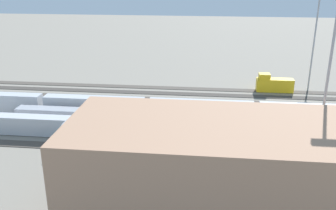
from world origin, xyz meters
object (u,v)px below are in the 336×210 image
train_on_track_7 (104,128)px  light_mast_0 (316,29)px  train_on_track_5 (201,112)px  train_on_track_6 (231,124)px  light_mast_1 (331,55)px  maintenance_shed (252,174)px  train_on_track_8 (255,143)px  train_on_track_0 (274,84)px

train_on_track_7 → light_mast_0: bearing=-142.3°
train_on_track_5 → train_on_track_6: train_on_track_5 is taller
train_on_track_5 → light_mast_1: (-20.43, 17.45, 16.97)m
train_on_track_7 → light_mast_1: light_mast_1 is taller
train_on_track_7 → light_mast_0: (-48.72, -37.71, 15.10)m
train_on_track_5 → train_on_track_7: bearing=27.6°
train_on_track_5 → maintenance_shed: 34.76m
train_on_track_8 → light_mast_0: light_mast_0 is taller
train_on_track_5 → train_on_track_8: bearing=124.5°
train_on_track_5 → maintenance_shed: maintenance_shed is taller
light_mast_1 → maintenance_shed: 24.26m
train_on_track_0 → train_on_track_8: 41.05m
train_on_track_5 → train_on_track_6: size_ratio=1.32×
train_on_track_6 → maintenance_shed: size_ratio=1.87×
train_on_track_6 → train_on_track_7: (25.62, 5.00, -0.07)m
train_on_track_5 → train_on_track_6: 8.19m
train_on_track_7 → train_on_track_0: bearing=-137.9°
train_on_track_7 → light_mast_0: size_ratio=3.57×
train_on_track_6 → maintenance_shed: 29.08m
train_on_track_6 → train_on_track_0: bearing=-113.5°
train_on_track_6 → train_on_track_5: bearing=-37.7°
light_mast_1 → light_mast_0: bearing=-101.4°
light_mast_0 → train_on_track_5: bearing=43.1°
train_on_track_5 → light_mast_1: size_ratio=3.82×
train_on_track_5 → train_on_track_7: 21.61m
maintenance_shed → light_mast_0: bearing=-109.7°
train_on_track_5 → train_on_track_0: bearing=-128.0°
train_on_track_8 → light_mast_0: bearing=-114.3°
train_on_track_5 → light_mast_0: bearing=-136.9°
train_on_track_8 → train_on_track_0: bearing=-103.0°
train_on_track_6 → train_on_track_0: (-13.05, -30.00, 0.07)m
train_on_track_6 → maintenance_shed: maintenance_shed is taller
train_on_track_8 → light_mast_1: light_mast_1 is taller
train_on_track_7 → train_on_track_8: 29.89m
train_on_track_8 → light_mast_1: bearing=166.4°
train_on_track_0 → train_on_track_7: bearing=42.1°
train_on_track_0 → light_mast_1: size_ratio=0.32×
train_on_track_0 → train_on_track_7: 52.16m
train_on_track_6 → train_on_track_8: (-3.85, 10.00, 0.53)m
train_on_track_0 → maintenance_shed: bearing=78.5°
train_on_track_0 → train_on_track_7: (38.67, 35.00, -0.14)m
light_mast_0 → train_on_track_6: bearing=54.8°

